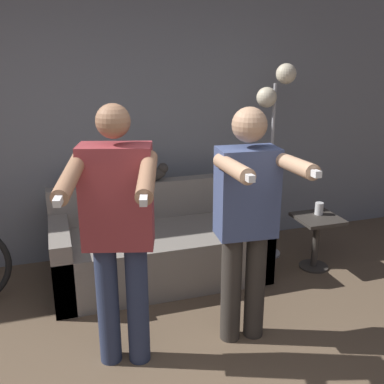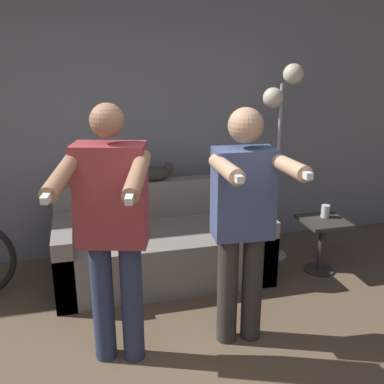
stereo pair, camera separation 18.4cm
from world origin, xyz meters
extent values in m
cube|color=gray|center=(0.00, 2.71, 1.30)|extent=(10.00, 0.05, 2.60)
cube|color=gray|center=(0.45, 2.06, 0.22)|extent=(1.82, 0.86, 0.45)
cube|color=gray|center=(0.45, 2.41, 0.62)|extent=(1.82, 0.14, 0.35)
cube|color=gray|center=(-0.38, 2.06, 0.29)|extent=(0.16, 0.86, 0.59)
cube|color=gray|center=(1.28, 2.06, 0.29)|extent=(0.16, 0.86, 0.59)
cylinder|color=#2D3856|center=(-0.13, 1.07, 0.41)|extent=(0.14, 0.14, 0.82)
cylinder|color=#2D3856|center=(0.05, 1.02, 0.41)|extent=(0.14, 0.14, 0.82)
cube|color=#9E383D|center=(-0.04, 1.04, 1.13)|extent=(0.46, 0.33, 0.62)
sphere|color=#9E7051|center=(-0.04, 1.04, 1.57)|extent=(0.20, 0.20, 0.20)
cylinder|color=#9E7051|center=(-0.29, 0.86, 1.33)|extent=(0.23, 0.51, 0.17)
cube|color=white|center=(-0.36, 0.62, 1.29)|extent=(0.07, 0.13, 0.05)
cylinder|color=#9E7051|center=(0.09, 0.75, 1.33)|extent=(0.23, 0.51, 0.17)
cube|color=white|center=(0.02, 0.51, 1.29)|extent=(0.07, 0.13, 0.05)
cylinder|color=#38332D|center=(0.71, 1.05, 0.39)|extent=(0.14, 0.14, 0.78)
cylinder|color=#38332D|center=(0.88, 1.04, 0.39)|extent=(0.14, 0.14, 0.78)
cube|color=#475684|center=(0.79, 1.04, 1.08)|extent=(0.40, 0.25, 0.59)
sphere|color=tan|center=(0.79, 1.04, 1.51)|extent=(0.22, 0.22, 0.22)
cylinder|color=tan|center=(0.59, 0.81, 1.31)|extent=(0.13, 0.51, 0.12)
cube|color=white|center=(0.57, 0.56, 1.33)|extent=(0.05, 0.12, 0.04)
cylinder|color=tan|center=(0.96, 0.78, 1.31)|extent=(0.13, 0.51, 0.12)
cube|color=white|center=(0.94, 0.53, 1.33)|extent=(0.05, 0.12, 0.04)
ellipsoid|color=#3D3833|center=(0.45, 2.41, 0.86)|extent=(0.31, 0.13, 0.13)
sphere|color=#3D3833|center=(0.58, 2.41, 0.91)|extent=(0.10, 0.10, 0.10)
ellipsoid|color=#3D3833|center=(0.28, 2.43, 0.82)|extent=(0.17, 0.04, 0.04)
cone|color=#3D3833|center=(0.56, 2.40, 0.94)|extent=(0.03, 0.03, 0.03)
cone|color=#3D3833|center=(0.56, 2.43, 0.94)|extent=(0.03, 0.03, 0.03)
cylinder|color=#B2B2B7|center=(1.57, 2.20, 0.01)|extent=(0.28, 0.28, 0.02)
cylinder|color=#B2B2B7|center=(1.57, 2.20, 0.83)|extent=(0.03, 0.03, 1.66)
sphere|color=#F4E5C1|center=(1.67, 2.20, 1.74)|extent=(0.18, 0.18, 0.18)
sphere|color=#F4E5C1|center=(1.49, 2.20, 1.54)|extent=(0.18, 0.18, 0.18)
cylinder|color=#38332D|center=(1.86, 1.80, 0.01)|extent=(0.27, 0.27, 0.02)
cylinder|color=#38332D|center=(1.86, 1.80, 0.24)|extent=(0.06, 0.06, 0.47)
cube|color=#38332D|center=(1.86, 1.80, 0.49)|extent=(0.38, 0.38, 0.03)
cylinder|color=white|center=(1.90, 1.86, 0.56)|extent=(0.08, 0.08, 0.11)
camera|label=1|loc=(-0.37, -1.46, 1.96)|focal=42.00mm
camera|label=2|loc=(-0.19, -1.51, 1.96)|focal=42.00mm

